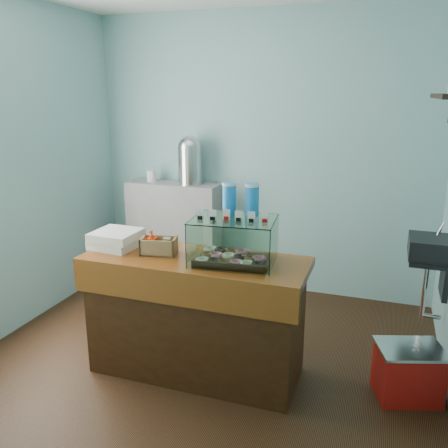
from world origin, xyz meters
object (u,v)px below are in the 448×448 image
at_px(coffee_urn, 190,159).
at_px(red_cooler, 408,372).
at_px(counter, 196,315).
at_px(display_case, 234,238).

bearing_deg(coffee_urn, red_cooler, -32.36).
xyz_separation_m(counter, display_case, (0.28, 0.04, 0.61)).
bearing_deg(red_cooler, coffee_urn, 129.48).
relative_size(counter, red_cooler, 3.15).
distance_m(coffee_urn, red_cooler, 2.84).
relative_size(display_case, red_cooler, 1.19).
bearing_deg(display_case, counter, -178.12).
height_order(display_case, red_cooler, display_case).
relative_size(counter, display_case, 2.66).
distance_m(counter, display_case, 0.67).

